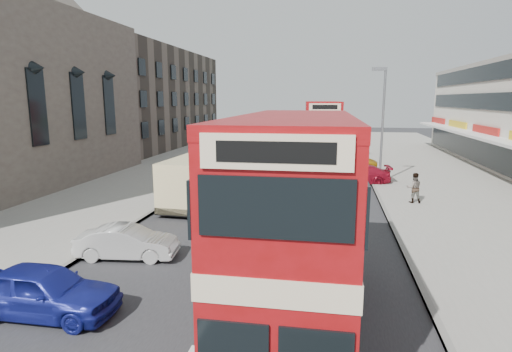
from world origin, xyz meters
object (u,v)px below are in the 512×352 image
Objects in this scene: car_right_b at (346,163)px; cyclist at (351,169)px; street_lamp at (382,117)px; bus_second at (322,135)px; car_left_front at (127,242)px; car_right_c at (349,149)px; coach at (210,173)px; pedestrian_near at (414,188)px; bus_main at (295,224)px; car_left_near at (43,290)px; car_right_a at (357,174)px.

cyclist reaches higher than car_right_b.
cyclist is (-1.85, 1.76, -4.02)m from street_lamp.
street_lamp is 0.79× the size of bus_second.
car_left_front is 0.96× the size of car_right_c.
car_right_b is at bearing 55.15° from coach.
street_lamp reaches higher than coach.
bus_second reaches higher than coach.
pedestrian_near is (12.25, 10.35, 0.40)m from car_left_front.
pedestrian_near is at bearing 111.50° from bus_second.
bus_main is 2.30× the size of car_left_near.
coach is 9.96m from car_left_front.
car_left_front is 1.69× the size of cyclist.
coach reaches higher than car_left_front.
bus_main is at bearing 86.04° from bus_second.
bus_main is at bearing -102.17° from street_lamp.
pedestrian_near is at bearing -59.91° from cyclist.
bus_second is (-0.00, 25.70, 0.10)m from bus_main.
street_lamp is 1.90× the size of car_left_near.
street_lamp is 3.62× the size of cyclist.
pedestrian_near is (12.50, 14.68, 0.30)m from car_left_near.
bus_main reaches higher than car_right_a.
pedestrian_near is at bearing -40.94° from car_left_near.
cyclist is at bearing -5.77° from car_right_c.
street_lamp reaches higher than bus_second.
pedestrian_near is at bearing 4.69° from coach.
car_right_a is 15.64m from car_right_c.
pedestrian_near is (2.80, -21.29, 0.35)m from car_right_c.
street_lamp is 4.65× the size of pedestrian_near.
cyclist is at bearing -97.17° from bus_main.
coach is (-6.38, -12.15, -1.41)m from bus_second.
car_left_near is at bearing -19.22° from car_right_c.
street_lamp is 4.37m from car_right_a.
car_right_b reaches higher than car_left_front.
coach is at bearing -26.98° from car_right_c.
street_lamp is 2.15× the size of car_left_front.
car_right_c is (2.78, 35.27, -2.18)m from bus_main.
bus_main is (-4.23, -19.63, -1.94)m from street_lamp.
coach is at bearing -41.33° from car_right_b.
cyclist is (-3.20, 7.40, -0.25)m from pedestrian_near.
car_right_c is at bearing 95.30° from street_lamp.
coach is 23.60m from car_right_c.
pedestrian_near is (11.96, 0.44, -0.51)m from coach.
car_left_front is at bearing -35.35° from car_right_a.
coach is at bearing -1.12° from pedestrian_near.
bus_main is 35.45m from car_right_c.
car_right_b reaches higher than car_right_c.
bus_main is 15.03m from coach.
car_right_c is (9.16, 21.73, -0.87)m from coach.
street_lamp reaches higher than car_left_front.
bus_second is 13.80m from coach.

